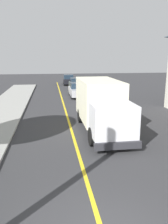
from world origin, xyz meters
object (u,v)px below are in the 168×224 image
Objects in this scene: parked_car_mid at (77,90)px; parked_car_far at (76,84)px; parked_car_near at (90,100)px; parked_car_furthest at (69,80)px; box_truck at (101,103)px.

parked_car_mid is 0.99× the size of parked_car_far.
parked_car_near is 6.45m from parked_car_mid.
parked_car_far is at bearing -84.44° from parked_car_furthest.
parked_car_near is 18.88m from parked_car_furthest.
parked_car_mid is at bearing 93.89° from parked_car_near.
parked_car_near and parked_car_far have the same top height.
parked_car_far is (0.57, 6.09, 0.00)m from parked_car_mid.
box_truck is 6.49m from parked_car_near.
parked_car_mid is at bearing 89.93° from box_truck.
parked_car_mid is 0.99× the size of parked_car_furthest.
parked_car_near is 1.02× the size of parked_car_mid.
box_truck is 12.88m from parked_car_mid.
parked_car_mid is 6.12m from parked_car_far.
box_truck is at bearing -90.07° from parked_car_mid.
parked_car_far is at bearing 88.21° from box_truck.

